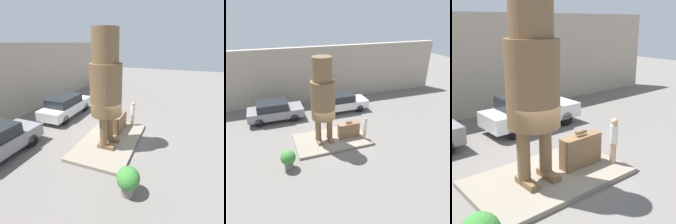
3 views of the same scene
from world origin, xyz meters
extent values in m
plane|color=slate|center=(0.00, 0.00, 0.00)|extent=(60.00, 60.00, 0.00)
cube|color=gray|center=(0.00, 0.00, 0.08)|extent=(4.90, 2.92, 0.16)
cube|color=brown|center=(-0.89, -0.13, 0.26)|extent=(0.30, 0.86, 0.19)
cube|color=brown|center=(-0.11, -0.13, 0.26)|extent=(0.30, 0.86, 0.19)
cylinder|color=brown|center=(-0.89, 0.00, 1.11)|extent=(0.38, 0.38, 1.51)
cylinder|color=brown|center=(-0.11, 0.00, 1.11)|extent=(0.38, 0.38, 1.51)
cylinder|color=brown|center=(-0.50, 0.00, 3.08)|extent=(1.51, 1.51, 2.43)
cylinder|color=brown|center=(-0.50, 0.00, 5.02)|extent=(1.19, 1.19, 1.46)
cube|color=brown|center=(1.22, -0.12, 0.68)|extent=(1.47, 0.44, 1.03)
cylinder|color=brown|center=(1.22, -0.12, 1.31)|extent=(0.40, 0.13, 0.13)
cylinder|color=tan|center=(2.17, -0.68, 0.51)|extent=(0.20, 0.20, 0.70)
cylinder|color=white|center=(2.17, -0.68, 1.17)|extent=(0.26, 0.26, 0.62)
sphere|color=tan|center=(2.17, -0.68, 1.60)|extent=(0.23, 0.23, 0.23)
cube|color=silver|center=(2.37, 4.42, 0.66)|extent=(4.48, 1.74, 0.65)
cube|color=#1E2328|center=(2.14, 4.42, 1.27)|extent=(2.47, 1.56, 0.57)
cylinder|color=black|center=(3.76, 5.20, 0.33)|extent=(0.66, 0.18, 0.66)
cylinder|color=black|center=(3.76, 3.64, 0.33)|extent=(0.66, 0.18, 0.66)
cylinder|color=black|center=(0.98, 5.20, 0.33)|extent=(0.66, 0.18, 0.66)
cylinder|color=black|center=(0.98, 3.64, 0.33)|extent=(0.66, 0.18, 0.66)
camera|label=1|loc=(-7.82, -3.12, 5.15)|focal=28.00mm
camera|label=2|loc=(-3.79, -12.15, 8.15)|focal=35.00mm
camera|label=3|loc=(-5.19, -6.97, 4.75)|focal=50.00mm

